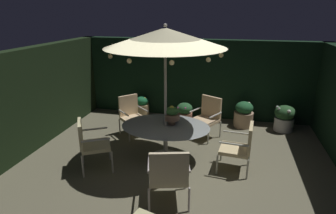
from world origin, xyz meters
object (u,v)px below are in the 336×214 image
patio_chair_east (169,173)px  centerpiece_planter (172,114)px  potted_plant_back_right (244,114)px  potted_plant_right_far (142,106)px  patio_chair_southeast (241,145)px  patio_dining_table (166,132)px  potted_plant_right_near (184,113)px  potted_plant_back_center (285,118)px  patio_chair_north (131,113)px  patio_chair_northeast (90,142)px  patio_chair_south (208,115)px  patio_umbrella (165,38)px

patio_chair_east → centerpiece_planter: bearing=100.6°
potted_plant_back_right → potted_plant_right_far: 2.95m
patio_chair_east → patio_chair_southeast: patio_chair_east is taller
patio_dining_table → centerpiece_planter: 0.39m
centerpiece_planter → potted_plant_back_right: (1.53, 2.10, -0.64)m
centerpiece_planter → patio_chair_southeast: 1.49m
patio_dining_table → potted_plant_right_far: patio_dining_table is taller
potted_plant_right_near → potted_plant_back_center: potted_plant_back_center is taller
patio_chair_north → potted_plant_right_near: patio_chair_north is taller
patio_chair_northeast → patio_chair_south: (2.07, 2.09, -0.03)m
patio_dining_table → centerpiece_planter: (0.11, 0.09, 0.36)m
patio_chair_east → patio_chair_south: size_ratio=1.03×
centerpiece_planter → potted_plant_right_near: centerpiece_planter is taller
patio_chair_north → patio_chair_east: 2.94m
potted_plant_right_near → potted_plant_right_far: potted_plant_right_far is taller
patio_chair_northeast → potted_plant_right_far: (0.03, 3.12, -0.31)m
patio_chair_southeast → patio_chair_northeast: bearing=-168.0°
patio_dining_table → potted_plant_back_right: bearing=53.1°
patio_chair_northeast → patio_chair_east: patio_chair_east is taller
patio_chair_southeast → patio_chair_south: (-0.77, 1.48, 0.02)m
patio_dining_table → patio_chair_northeast: size_ratio=1.79×
patio_chair_south → potted_plant_back_center: (1.93, 0.80, -0.21)m
potted_plant_right_near → patio_umbrella: bearing=-91.0°
patio_chair_south → potted_plant_right_far: size_ratio=1.68×
patio_chair_northeast → patio_chair_south: size_ratio=1.02×
patio_umbrella → potted_plant_right_near: size_ratio=4.90×
patio_chair_south → potted_plant_back_center: bearing=22.6°
patio_dining_table → patio_chair_south: size_ratio=1.83×
potted_plant_back_right → patio_umbrella: bearing=-126.9°
centerpiece_planter → patio_chair_east: centerpiece_planter is taller
centerpiece_planter → patio_chair_northeast: size_ratio=0.40×
patio_chair_north → patio_chair_northeast: 1.79m
centerpiece_planter → patio_chair_north: 1.61m
patio_chair_northeast → patio_chair_southeast: size_ratio=1.05×
patio_chair_southeast → potted_plant_back_right: bearing=86.9°
patio_chair_north → patio_chair_southeast: patio_chair_north is taller
centerpiece_planter → patio_chair_east: (0.29, -1.57, -0.39)m
patio_chair_north → potted_plant_back_right: bearing=22.8°
patio_chair_north → patio_umbrella: bearing=-42.2°
patio_umbrella → potted_plant_back_center: size_ratio=4.08×
patio_dining_table → potted_plant_right_near: bearing=89.0°
potted_plant_back_right → potted_plant_right_far: potted_plant_back_right is taller
patio_chair_northeast → patio_dining_table: bearing=29.7°
patio_chair_north → patio_chair_south: 1.90m
patio_dining_table → patio_chair_north: bearing=137.8°
potted_plant_right_near → patio_chair_southeast: bearing=-56.7°
potted_plant_back_right → patio_chair_south: bearing=-136.3°
patio_chair_southeast → patio_umbrella: bearing=174.4°
patio_dining_table → patio_chair_northeast: 1.53m
patio_dining_table → potted_plant_right_near: (0.04, 2.11, -0.33)m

